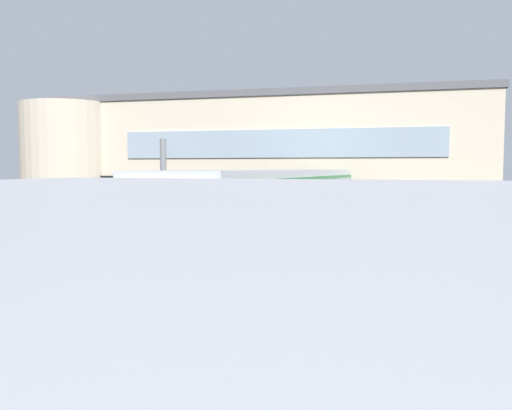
# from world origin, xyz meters

# --- Properties ---
(ground_plane) EXTENTS (80.00, 90.00, 0.02)m
(ground_plane) POSITION_xyz_m (0.00, 0.00, -0.01)
(ground_plane) COLOR #232326
(ground_plane) RESTS_ON ground
(bay_paint_stripes) EXTENTS (4.40, 3.96, 0.01)m
(bay_paint_stripes) POSITION_xyz_m (2.00, -4.20, 0.00)
(bay_paint_stripes) COLOR silver
(bay_paint_stripes) RESTS_ON ground
(terminal_building) EXTENTS (21.76, 13.80, 6.14)m
(terminal_building) POSITION_xyz_m (-0.68, 11.60, 3.06)
(terminal_building) COLOR beige
(terminal_building) RESTS_ON ground
(boarding_curb) EXTENTS (23.96, 2.00, 0.15)m
(boarding_curb) POSITION_xyz_m (0.00, 4.80, 0.07)
(boarding_curb) COLOR #9E9B93
(boarding_curb) RESTS_ON ground
(entry_support_column) EXTENTS (0.28, 0.28, 3.90)m
(entry_support_column) POSITION_xyz_m (-3.98, 5.40, 2.10)
(entry_support_column) COLOR slate
(entry_support_column) RESTS_ON boarding_curb
(bus_main_foreground) EXTENTS (4.53, 12.43, 2.70)m
(bus_main_foreground) POSITION_xyz_m (2.21, -0.84, 1.34)
(bus_main_foreground) COLOR #1E7238
(bus_main_foreground) RESTS_ON ground
(passenger_near_column) EXTENTS (0.50, 0.52, 1.68)m
(passenger_near_column) POSITION_xyz_m (-3.16, 5.05, 1.11)
(passenger_near_column) COLOR #2D2D33
(passenger_near_column) RESTS_ON boarding_curb
(passenger_by_doorway) EXTENTS (0.56, 0.33, 1.68)m
(passenger_by_doorway) POSITION_xyz_m (-2.44, 4.66, 1.08)
(passenger_by_doorway) COLOR #2D2D33
(passenger_by_doorway) RESTS_ON boarding_curb
(safety_bollard_yellow) EXTENTS (0.18, 0.18, 0.90)m
(safety_bollard_yellow) POSITION_xyz_m (2.15, 3.60, 0.45)
(safety_bollard_yellow) COLOR yellow
(safety_bollard_yellow) RESTS_ON ground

